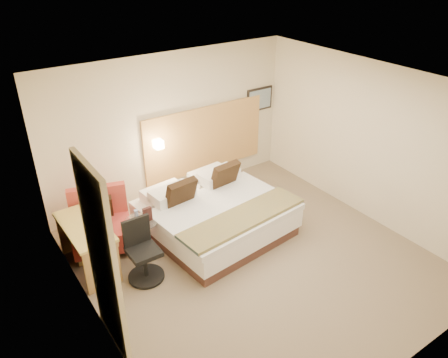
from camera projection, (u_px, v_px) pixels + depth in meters
floor at (254, 259)px, 6.76m from camera, size 4.80×5.00×0.02m
ceiling at (261, 87)px, 5.45m from camera, size 4.80×5.00×0.02m
wall_back at (171, 127)px, 7.92m from camera, size 4.80×0.02×2.70m
wall_front at (415, 285)px, 4.29m from camera, size 4.80×0.02×2.70m
wall_left at (89, 241)px, 4.91m from camera, size 0.02×5.00×2.70m
wall_right at (370, 143)px, 7.30m from camera, size 0.02×5.00×2.70m
headboard_panel at (205, 139)px, 8.43m from camera, size 2.60×0.04×1.30m
art_frame at (259, 99)px, 8.83m from camera, size 0.62×0.03×0.47m
art_canvas at (260, 99)px, 8.81m from camera, size 0.54×0.01×0.39m
lamp_arm at (157, 143)px, 7.78m from camera, size 0.02×0.12×0.02m
lamp_shade at (158, 144)px, 7.73m from camera, size 0.15×0.15×0.15m
curtain at (103, 261)px, 4.82m from camera, size 0.06×0.90×2.42m
bottle_a at (136, 216)px, 6.56m from camera, size 0.07×0.07×0.21m
menu_folder at (147, 214)px, 6.58m from camera, size 0.14×0.06×0.23m
bed at (215, 214)px, 7.25m from camera, size 2.29×2.24×1.03m
lounge_chair at (101, 226)px, 6.87m from camera, size 1.09×1.01×0.95m
side_table at (143, 235)px, 6.75m from camera, size 0.55×0.55×0.58m
desk at (87, 234)px, 6.32m from camera, size 0.58×1.21×0.75m
desk_chair at (143, 255)px, 6.22m from camera, size 0.52×0.52×0.93m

